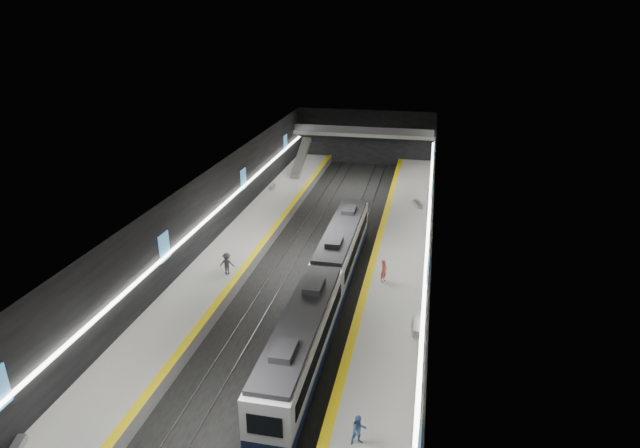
% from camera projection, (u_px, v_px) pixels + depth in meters
% --- Properties ---
extents(ground, '(70.00, 70.00, 0.00)m').
position_uv_depth(ground, '(314.00, 266.00, 47.91)').
color(ground, black).
rests_on(ground, ground).
extents(ceiling, '(20.00, 70.00, 0.04)m').
position_uv_depth(ceiling, '(313.00, 181.00, 44.92)').
color(ceiling, beige).
rests_on(ceiling, wall_left).
extents(wall_left, '(0.04, 70.00, 8.00)m').
position_uv_depth(wall_left, '(206.00, 216.00, 48.33)').
color(wall_left, black).
rests_on(wall_left, ground).
extents(wall_right, '(0.04, 70.00, 8.00)m').
position_uv_depth(wall_right, '(430.00, 234.00, 44.50)').
color(wall_right, black).
rests_on(wall_right, ground).
extents(wall_back, '(20.00, 0.04, 8.00)m').
position_uv_depth(wall_back, '(365.00, 137.00, 78.19)').
color(wall_back, black).
rests_on(wall_back, ground).
extents(platform_left, '(5.00, 70.00, 1.00)m').
position_uv_depth(platform_left, '(234.00, 254.00, 49.16)').
color(platform_left, slate).
rests_on(platform_left, ground).
extents(tile_surface_left, '(5.00, 70.00, 0.02)m').
position_uv_depth(tile_surface_left, '(234.00, 249.00, 48.97)').
color(tile_surface_left, '#AEAFA9').
rests_on(tile_surface_left, platform_left).
extents(tactile_strip_left, '(0.60, 70.00, 0.02)m').
position_uv_depth(tactile_strip_left, '(257.00, 251.00, 48.54)').
color(tactile_strip_left, yellow).
rests_on(tactile_strip_left, platform_left).
extents(platform_right, '(5.00, 70.00, 1.00)m').
position_uv_depth(platform_right, '(398.00, 269.00, 46.28)').
color(platform_right, slate).
rests_on(platform_right, ground).
extents(tile_surface_right, '(5.00, 70.00, 0.02)m').
position_uv_depth(tile_surface_right, '(398.00, 264.00, 46.09)').
color(tile_surface_right, '#AEAFA9').
rests_on(tile_surface_right, platform_right).
extents(tactile_strip_right, '(0.60, 70.00, 0.02)m').
position_uv_depth(tactile_strip_right, '(373.00, 261.00, 46.51)').
color(tactile_strip_right, yellow).
rests_on(tactile_strip_right, platform_right).
extents(rails, '(6.52, 70.00, 0.12)m').
position_uv_depth(rails, '(314.00, 265.00, 47.88)').
color(rails, gray).
rests_on(rails, ground).
extents(train, '(2.69, 30.05, 3.60)m').
position_uv_depth(train, '(325.00, 285.00, 39.96)').
color(train, '#0E1835').
rests_on(train, ground).
extents(ad_posters, '(19.94, 53.50, 2.20)m').
position_uv_depth(ad_posters, '(316.00, 215.00, 47.14)').
color(ad_posters, '#468FD2').
rests_on(ad_posters, wall_left).
extents(cove_light_left, '(0.25, 68.60, 0.12)m').
position_uv_depth(cove_light_left, '(208.00, 218.00, 48.37)').
color(cove_light_left, white).
rests_on(cove_light_left, wall_left).
extents(cove_light_right, '(0.25, 68.60, 0.12)m').
position_uv_depth(cove_light_right, '(428.00, 236.00, 44.61)').
color(cove_light_right, white).
rests_on(cove_light_right, wall_right).
extents(mezzanine_bridge, '(20.00, 3.00, 1.50)m').
position_uv_depth(mezzanine_bridge, '(364.00, 133.00, 75.92)').
color(mezzanine_bridge, gray).
rests_on(mezzanine_bridge, wall_left).
extents(escalator, '(1.20, 7.50, 3.92)m').
position_uv_depth(escalator, '(301.00, 157.00, 71.87)').
color(escalator, '#99999E').
rests_on(escalator, platform_left).
extents(bench_left_far, '(0.62, 1.74, 0.42)m').
position_uv_depth(bench_left_far, '(272.00, 187.00, 65.48)').
color(bench_left_far, '#99999E').
rests_on(bench_left_far, platform_left).
extents(bench_right_near, '(0.70, 2.09, 0.50)m').
position_uv_depth(bench_right_near, '(417.00, 326.00, 36.52)').
color(bench_right_near, '#99999E').
rests_on(bench_right_near, platform_right).
extents(bench_right_far, '(1.17, 2.07, 0.49)m').
position_uv_depth(bench_right_far, '(418.00, 204.00, 59.43)').
color(bench_right_far, '#99999E').
rests_on(bench_right_far, platform_right).
extents(passenger_right_a, '(0.70, 0.82, 1.90)m').
position_uv_depth(passenger_right_a, '(384.00, 271.00, 42.70)').
color(passenger_right_a, '#D25A4E').
rests_on(passenger_right_a, platform_right).
extents(passenger_right_b, '(1.01, 0.92, 1.68)m').
position_uv_depth(passenger_right_b, '(359.00, 430.00, 26.69)').
color(passenger_right_b, '#557CB9').
rests_on(passenger_right_b, platform_right).
extents(passenger_left_a, '(0.66, 0.99, 1.56)m').
position_uv_depth(passenger_left_a, '(227.00, 262.00, 44.66)').
color(passenger_left_a, beige).
rests_on(passenger_left_a, platform_left).
extents(passenger_left_b, '(1.30, 0.85, 1.88)m').
position_uv_depth(passenger_left_b, '(227.00, 264.00, 43.97)').
color(passenger_left_b, '#3F3F47').
rests_on(passenger_left_b, platform_left).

